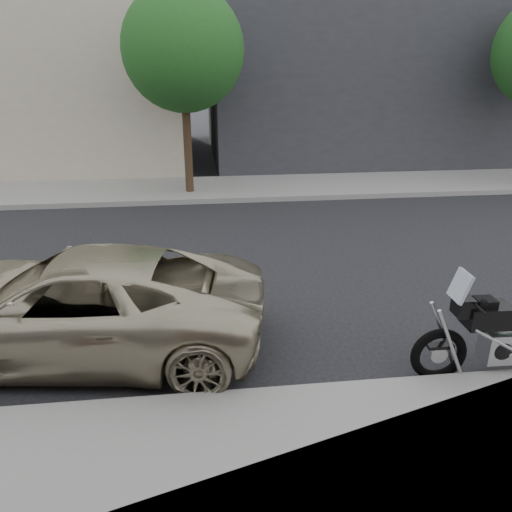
{
  "coord_description": "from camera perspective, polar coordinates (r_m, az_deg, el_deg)",
  "views": [
    {
      "loc": [
        1.78,
        9.01,
        3.84
      ],
      "look_at": [
        0.88,
        1.55,
        0.9
      ],
      "focal_mm": 35.0,
      "sensor_mm": 36.0,
      "label": 1
    }
  ],
  "objects": [
    {
      "name": "far_building_dark",
      "position": [
        24.16,
        15.37,
        19.87
      ],
      "size": [
        16.0,
        11.0,
        7.0
      ],
      "color": "#2D2C32",
      "rests_on": "ground"
    },
    {
      "name": "far_building_cream",
      "position": [
        23.63,
        -26.32,
        19.73
      ],
      "size": [
        14.0,
        11.0,
        8.0
      ],
      "color": "#B5A691",
      "rests_on": "ground"
    },
    {
      "name": "minivan",
      "position": [
        7.33,
        -19.79,
        -5.21
      ],
      "size": [
        5.44,
        3.05,
        1.44
      ],
      "primitive_type": "imported",
      "rotation": [
        0.0,
        0.0,
        1.44
      ],
      "color": "#B4AA8C",
      "rests_on": "ground"
    },
    {
      "name": "street_tree_mid",
      "position": [
        15.01,
        -8.34,
        22.31
      ],
      "size": [
        3.4,
        3.4,
        5.7
      ],
      "color": "#3C2B1B",
      "rests_on": "far_sidewalk"
    },
    {
      "name": "far_sidewalk",
      "position": [
        16.06,
        -0.32,
        7.81
      ],
      "size": [
        44.0,
        3.0,
        0.15
      ],
      "primitive_type": "cube",
      "color": "gray",
      "rests_on": "ground"
    },
    {
      "name": "ground",
      "position": [
        9.95,
        3.98,
        -1.38
      ],
      "size": [
        120.0,
        120.0,
        0.0
      ],
      "primitive_type": "plane",
      "color": "black",
      "rests_on": "ground"
    }
  ]
}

